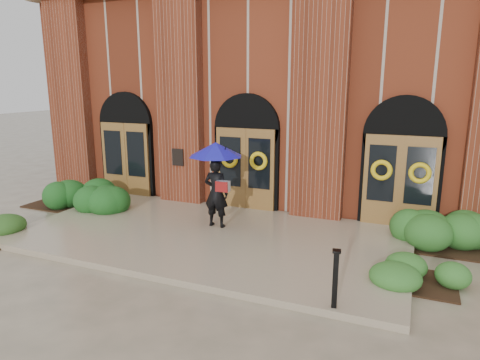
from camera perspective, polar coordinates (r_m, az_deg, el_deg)
The scene contains 8 objects.
ground at distance 11.24m, azimuth -4.57°, elevation -8.08°, with size 90.00×90.00×0.00m, color gray.
landing at distance 11.34m, azimuth -4.22°, elevation -7.48°, with size 10.00×5.30×0.15m, color gray.
church_building at distance 18.73m, azimuth 7.83°, elevation 11.25°, with size 16.20×12.53×7.00m.
man_with_umbrella at distance 11.43m, azimuth -3.22°, elevation 1.58°, with size 1.47×1.47×2.32m.
metal_post at distance 7.78m, azimuth 12.59°, elevation -12.58°, with size 0.17×0.17×1.07m.
hedge_wall_left at distance 14.91m, azimuth -20.65°, elevation -1.86°, with size 3.33×1.33×0.85m, color #194D19.
hedge_wall_right at distance 11.77m, azimuth 23.37°, elevation -6.00°, with size 3.25×1.30×0.84m, color #275C20.
hedge_front_right at distance 9.65m, azimuth 22.70°, elevation -11.21°, with size 1.37×1.17×0.48m, color #2E6324.
Camera 1 is at (4.85, -9.30, 4.03)m, focal length 32.00 mm.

